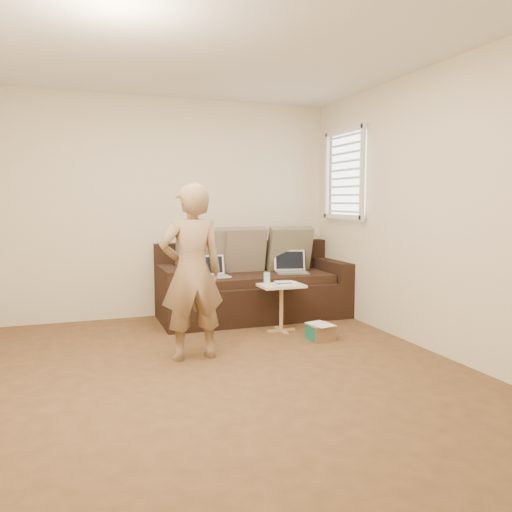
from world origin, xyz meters
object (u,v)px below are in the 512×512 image
Objects in this scene: laptop_silver at (292,273)px; person at (192,272)px; side_table at (281,308)px; laptop_white at (214,277)px; sofa at (253,282)px; striped_box at (321,332)px; drinking_glass at (267,278)px.

laptop_silver is 0.25× the size of person.
laptop_silver is 0.82m from side_table.
laptop_white is 0.67× the size of side_table.
laptop_white is at bearing -164.89° from laptop_silver.
person is at bearing -127.88° from sofa.
laptop_white is 0.89m from side_table.
side_table is at bearing -84.90° from sofa.
laptop_silver is at bearing -7.57° from sofa.
laptop_silver reaches higher than side_table.
person reaches higher than striped_box.
drinking_glass is at bearing -120.32° from laptop_silver.
sofa is 6.46× the size of laptop_white.
person is 1.52m from striped_box.
striped_box is at bearing -174.63° from person.
laptop_silver reaches higher than striped_box.
striped_box is (0.31, -1.15, -0.35)m from sofa.
person is 1.23m from drinking_glass.
drinking_glass is at bearing 137.08° from side_table.
sofa is 0.52m from laptop_white.
person is at bearing -150.91° from side_table.
laptop_white reaches higher than striped_box.
person is (-1.51, -1.26, 0.25)m from laptop_silver.
sofa is 0.49m from laptop_silver.
sofa is at bearing 3.95° from laptop_white.
person is at bearing -172.42° from striped_box.
person is (-0.53, -1.25, 0.25)m from laptop_white.
side_table is 4.23× the size of drinking_glass.
sofa reaches higher than laptop_silver.
drinking_glass is (0.45, -0.53, 0.05)m from laptop_white.
laptop_silver is 1.54× the size of striped_box.
striped_box is (0.25, -0.43, -0.17)m from side_table.
side_table is 2.03× the size of striped_box.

